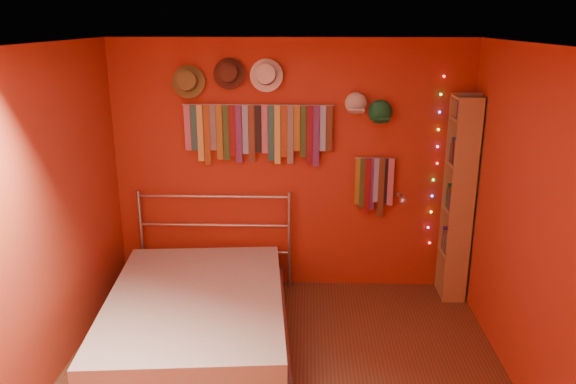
# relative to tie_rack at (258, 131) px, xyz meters

# --- Properties ---
(back_wall) EXTENTS (3.50, 0.02, 2.50)m
(back_wall) POSITION_rel_tie_rack_xyz_m (0.31, 0.07, -0.38)
(back_wall) COLOR #AD3D1B
(back_wall) RESTS_ON ground
(right_wall) EXTENTS (0.02, 3.50, 2.50)m
(right_wall) POSITION_rel_tie_rack_xyz_m (2.06, -1.68, -0.38)
(right_wall) COLOR #AD3D1B
(right_wall) RESTS_ON ground
(left_wall) EXTENTS (0.02, 3.50, 2.50)m
(left_wall) POSITION_rel_tie_rack_xyz_m (-1.44, -1.68, -0.38)
(left_wall) COLOR #AD3D1B
(left_wall) RESTS_ON ground
(ceiling) EXTENTS (3.50, 3.50, 0.02)m
(ceiling) POSITION_rel_tie_rack_xyz_m (0.31, -1.68, 0.87)
(ceiling) COLOR white
(ceiling) RESTS_ON back_wall
(tie_rack) EXTENTS (1.45, 0.03, 0.60)m
(tie_rack) POSITION_rel_tie_rack_xyz_m (0.00, 0.00, 0.00)
(tie_rack) COLOR #AFAFB4
(tie_rack) RESTS_ON back_wall
(small_tie_rack) EXTENTS (0.40, 0.03, 0.60)m
(small_tie_rack) POSITION_rel_tie_rack_xyz_m (1.14, 0.00, -0.51)
(small_tie_rack) COLOR #AFAFB4
(small_tie_rack) RESTS_ON back_wall
(fedora_olive) EXTENTS (0.31, 0.17, 0.31)m
(fedora_olive) POSITION_rel_tie_rack_xyz_m (-0.65, -0.03, 0.47)
(fedora_olive) COLOR olive
(fedora_olive) RESTS_ON back_wall
(fedora_brown) EXTENTS (0.30, 0.16, 0.29)m
(fedora_brown) POSITION_rel_tie_rack_xyz_m (-0.26, -0.03, 0.55)
(fedora_brown) COLOR #4C261B
(fedora_brown) RESTS_ON back_wall
(fedora_white) EXTENTS (0.31, 0.17, 0.31)m
(fedora_white) POSITION_rel_tie_rack_xyz_m (0.08, -0.03, 0.53)
(fedora_white) COLOR white
(fedora_white) RESTS_ON back_wall
(cap_white) EXTENTS (0.19, 0.24, 0.19)m
(cap_white) POSITION_rel_tie_rack_xyz_m (0.93, 0.01, 0.27)
(cap_white) COLOR silver
(cap_white) RESTS_ON back_wall
(cap_green) EXTENTS (0.20, 0.25, 0.20)m
(cap_green) POSITION_rel_tie_rack_xyz_m (1.16, 0.01, 0.19)
(cap_green) COLOR #19713C
(cap_green) RESTS_ON back_wall
(fairy_lights) EXTENTS (0.06, 0.02, 1.69)m
(fairy_lights) POSITION_rel_tie_rack_xyz_m (1.72, 0.03, -0.31)
(fairy_lights) COLOR #FF3333
(fairy_lights) RESTS_ON back_wall
(reading_lamp) EXTENTS (0.08, 0.33, 0.10)m
(reading_lamp) POSITION_rel_tie_rack_xyz_m (1.39, -0.18, -0.62)
(reading_lamp) COLOR #AFAFB4
(reading_lamp) RESTS_ON back_wall
(bookshelf) EXTENTS (0.25, 0.34, 2.00)m
(bookshelf) POSITION_rel_tie_rack_xyz_m (1.97, -0.15, -0.61)
(bookshelf) COLOR #B07D4F
(bookshelf) RESTS_ON ground
(bed) EXTENTS (1.73, 2.18, 1.03)m
(bed) POSITION_rel_tie_rack_xyz_m (-0.45, -1.11, -1.39)
(bed) COLOR #AFAFB4
(bed) RESTS_ON ground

